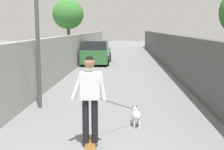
{
  "coord_description": "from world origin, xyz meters",
  "views": [
    {
      "loc": [
        -2.94,
        -0.27,
        2.37
      ],
      "look_at": [
        5.87,
        0.13,
        1.0
      ],
      "focal_mm": 48.71,
      "sensor_mm": 36.0,
      "label": 1
    }
  ],
  "objects_px": {
    "person_skateboarder": "(90,92)",
    "car_near": "(97,53)",
    "tree_left_mid": "(68,15)",
    "lamp_post": "(36,5)",
    "dog": "(136,115)",
    "skateboard": "(90,143)"
  },
  "relations": [
    {
      "from": "lamp_post",
      "to": "car_near",
      "type": "relative_size",
      "value": 1.06
    },
    {
      "from": "tree_left_mid",
      "to": "lamp_post",
      "type": "distance_m",
      "value": 13.28
    },
    {
      "from": "person_skateboarder",
      "to": "dog",
      "type": "relative_size",
      "value": 1.03
    },
    {
      "from": "person_skateboarder",
      "to": "car_near",
      "type": "distance_m",
      "value": 14.58
    },
    {
      "from": "dog",
      "to": "skateboard",
      "type": "bearing_deg",
      "value": 145.19
    },
    {
      "from": "tree_left_mid",
      "to": "car_near",
      "type": "height_order",
      "value": "tree_left_mid"
    },
    {
      "from": "dog",
      "to": "car_near",
      "type": "xyz_separation_m",
      "value": [
        13.15,
        2.22,
        0.44
      ]
    },
    {
      "from": "skateboard",
      "to": "car_near",
      "type": "bearing_deg",
      "value": 4.96
    },
    {
      "from": "car_near",
      "to": "lamp_post",
      "type": "bearing_deg",
      "value": 177.03
    },
    {
      "from": "lamp_post",
      "to": "car_near",
      "type": "distance_m",
      "value": 11.82
    },
    {
      "from": "lamp_post",
      "to": "skateboard",
      "type": "xyz_separation_m",
      "value": [
        -2.95,
        -1.86,
        -2.94
      ]
    },
    {
      "from": "tree_left_mid",
      "to": "person_skateboarder",
      "type": "distance_m",
      "value": 16.64
    },
    {
      "from": "tree_left_mid",
      "to": "person_skateboarder",
      "type": "relative_size",
      "value": 2.51
    },
    {
      "from": "lamp_post",
      "to": "car_near",
      "type": "bearing_deg",
      "value": -2.97
    },
    {
      "from": "car_near",
      "to": "skateboard",
      "type": "bearing_deg",
      "value": -175.04
    },
    {
      "from": "car_near",
      "to": "tree_left_mid",
      "type": "bearing_deg",
      "value": 53.6
    },
    {
      "from": "dog",
      "to": "car_near",
      "type": "relative_size",
      "value": 0.41
    },
    {
      "from": "lamp_post",
      "to": "person_skateboarder",
      "type": "relative_size",
      "value": 2.52
    },
    {
      "from": "dog",
      "to": "person_skateboarder",
      "type": "bearing_deg",
      "value": 145.19
    },
    {
      "from": "person_skateboarder",
      "to": "dog",
      "type": "distance_m",
      "value": 1.88
    },
    {
      "from": "lamp_post",
      "to": "dog",
      "type": "relative_size",
      "value": 2.6
    },
    {
      "from": "skateboard",
      "to": "lamp_post",
      "type": "bearing_deg",
      "value": 32.27
    }
  ]
}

